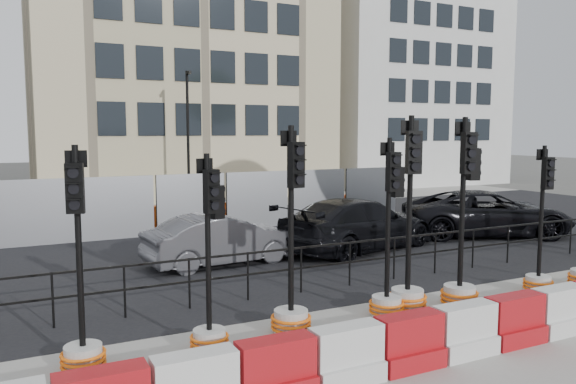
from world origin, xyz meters
TOP-DOWN VIEW (x-y plane):
  - ground at (0.00, 0.00)m, footprint 120.00×120.00m
  - sidewalk_near at (0.00, -3.00)m, footprint 40.00×6.00m
  - road at (0.00, 7.00)m, footprint 40.00×14.00m
  - sidewalk_far at (0.00, 16.00)m, footprint 40.00×4.00m
  - building_cream at (2.00, 21.99)m, footprint 15.00×10.06m
  - building_white at (17.00, 21.99)m, footprint 12.00×9.06m
  - kerb_railing at (0.00, 1.20)m, footprint 18.00×0.04m
  - heras_fencing at (0.57, 9.86)m, footprint 14.33×1.72m
  - lamp_post_far at (0.50, 14.98)m, footprint 0.12×0.56m
  - barrier_row at (0.00, -2.80)m, footprint 16.75×0.50m
  - traffic_signal_a at (-5.75, -0.85)m, footprint 0.63×0.63m
  - traffic_signal_b at (-3.92, -0.98)m, footprint 0.60×0.60m
  - traffic_signal_c at (-2.46, -0.84)m, footprint 0.69×0.69m
  - traffic_signal_d at (-0.50, -0.85)m, footprint 0.65×0.65m
  - traffic_signal_e at (0.02, -0.78)m, footprint 0.72×0.72m
  - traffic_signal_f at (1.09, -1.02)m, footprint 0.72×0.72m
  - traffic_signal_g at (3.28, -1.00)m, footprint 0.61×0.61m
  - car_b at (-1.79, 4.38)m, footprint 2.06×4.19m
  - car_c at (2.28, 4.31)m, footprint 4.74×6.25m
  - car_d at (7.32, 4.32)m, footprint 6.53×7.21m

SIDE VIEW (x-z plane):
  - ground at x=0.00m, z-range 0.00..0.00m
  - sidewalk_near at x=0.00m, z-range 0.00..0.02m
  - sidewalk_far at x=0.00m, z-range 0.00..0.02m
  - road at x=0.00m, z-range 0.00..0.03m
  - barrier_row at x=0.00m, z-range -0.03..0.77m
  - traffic_signal_g at x=3.28m, z-range -0.91..2.19m
  - car_b at x=-1.79m, z-range 0.00..1.30m
  - heras_fencing at x=0.57m, z-range -0.35..1.65m
  - traffic_signal_a at x=-5.75m, z-range -0.94..2.26m
  - kerb_railing at x=0.00m, z-range 0.19..1.19m
  - traffic_signal_c at x=-2.46m, z-range -1.02..2.46m
  - traffic_signal_b at x=-3.92m, z-range -0.80..2.26m
  - car_d at x=7.32m, z-range 0.00..1.48m
  - car_c at x=2.28m, z-range 0.00..1.50m
  - traffic_signal_e at x=0.02m, z-range -1.08..2.60m
  - traffic_signal_d at x=-0.50m, z-range -0.86..2.42m
  - traffic_signal_f at x=1.09m, z-range -0.96..2.70m
  - lamp_post_far at x=0.50m, z-range 0.22..6.22m
  - building_white at x=17.00m, z-range 0.00..16.00m
  - building_cream at x=2.00m, z-range 0.00..18.00m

